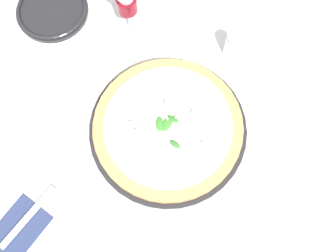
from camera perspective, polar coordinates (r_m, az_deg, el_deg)
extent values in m
plane|color=silver|center=(0.79, -1.43, -2.54)|extent=(6.00, 6.00, 0.00)
cylinder|color=black|center=(0.79, 0.00, -0.55)|extent=(0.32, 0.32, 0.01)
cylinder|color=#B7844C|center=(0.78, 0.00, -0.21)|extent=(0.30, 0.30, 0.02)
cylinder|color=silver|center=(0.77, 0.00, 0.07)|extent=(0.25, 0.25, 0.01)
ellipsoid|color=#357227|center=(0.76, -0.18, 0.29)|extent=(0.04, 0.03, 0.01)
ellipsoid|color=#296525|center=(0.77, 0.56, 1.02)|extent=(0.02, 0.03, 0.01)
ellipsoid|color=#32652A|center=(0.75, 1.02, -2.67)|extent=(0.02, 0.03, 0.01)
ellipsoid|color=#337326|center=(0.76, -1.22, 0.30)|extent=(0.03, 0.03, 0.01)
cube|color=beige|center=(0.76, -4.43, -0.61)|extent=(0.01, 0.01, 0.01)
cube|color=beige|center=(0.76, -0.16, 1.19)|extent=(0.01, 0.01, 0.01)
cube|color=beige|center=(0.77, 1.22, 1.36)|extent=(0.01, 0.00, 0.00)
cube|color=beige|center=(0.79, -2.51, 5.62)|extent=(0.01, 0.01, 0.01)
cube|color=beige|center=(0.75, 5.31, -2.74)|extent=(0.01, 0.01, 0.01)
cube|color=beige|center=(0.76, 0.91, 0.34)|extent=(0.00, 0.01, 0.00)
cube|color=beige|center=(0.77, 3.57, 2.02)|extent=(0.01, 0.01, 0.01)
cube|color=beige|center=(0.77, -0.36, 3.40)|extent=(0.01, 0.01, 0.01)
cube|color=beige|center=(0.76, -5.44, 0.48)|extent=(0.01, 0.01, 0.01)
cylinder|color=white|center=(0.90, -5.40, 13.87)|extent=(0.08, 0.08, 0.00)
cylinder|color=white|center=(0.87, -5.61, 15.08)|extent=(0.01, 0.01, 0.07)
cylinder|color=maroon|center=(0.83, -5.98, 17.14)|extent=(0.04, 0.04, 0.03)
cube|color=navy|center=(0.81, -21.16, -14.11)|extent=(0.13, 0.10, 0.01)
cube|color=silver|center=(0.80, -19.68, -12.34)|extent=(0.14, 0.04, 0.00)
cylinder|color=black|center=(0.96, -16.42, 15.74)|extent=(0.16, 0.16, 0.01)
torus|color=black|center=(0.95, -16.55, 16.00)|extent=(0.16, 0.16, 0.01)
cylinder|color=silver|center=(0.86, 9.22, 11.42)|extent=(0.03, 0.03, 0.06)
cylinder|color=#B7B7BF|center=(0.83, 9.58, 12.56)|extent=(0.03, 0.03, 0.01)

